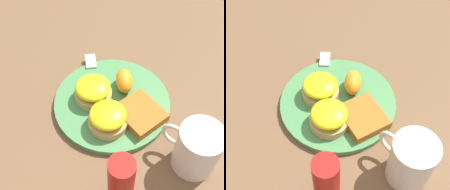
% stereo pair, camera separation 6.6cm
% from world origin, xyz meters
% --- Properties ---
extents(ground_plane, '(1.10, 1.10, 0.00)m').
position_xyz_m(ground_plane, '(0.00, 0.00, 0.00)').
color(ground_plane, brown).
extents(plate, '(0.25, 0.25, 0.01)m').
position_xyz_m(plate, '(0.00, 0.00, 0.01)').
color(plate, '#47844C').
rests_on(plate, ground_plane).
extents(sandwich_benedict_left, '(0.08, 0.08, 0.05)m').
position_xyz_m(sandwich_benedict_left, '(0.04, 0.02, 0.04)').
color(sandwich_benedict_left, tan).
rests_on(sandwich_benedict_left, plate).
extents(sandwich_benedict_right, '(0.08, 0.08, 0.05)m').
position_xyz_m(sandwich_benedict_right, '(-0.03, 0.05, 0.04)').
color(sandwich_benedict_right, tan).
rests_on(sandwich_benedict_right, plate).
extents(hashbrown_patty, '(0.11, 0.10, 0.02)m').
position_xyz_m(hashbrown_patty, '(-0.07, 0.00, 0.02)').
color(hashbrown_patty, '#AA6021').
rests_on(hashbrown_patty, plate).
extents(orange_wedge, '(0.07, 0.07, 0.04)m').
position_xyz_m(orange_wedge, '(0.00, -0.05, 0.04)').
color(orange_wedge, orange).
rests_on(orange_wedge, plate).
extents(fork, '(0.16, 0.17, 0.00)m').
position_xyz_m(fork, '(0.06, -0.01, 0.02)').
color(fork, silver).
rests_on(fork, plate).
extents(cup, '(0.11, 0.08, 0.10)m').
position_xyz_m(cup, '(-0.20, 0.03, 0.05)').
color(cup, silver).
rests_on(cup, ground_plane).
extents(condiment_bottle, '(0.04, 0.04, 0.13)m').
position_xyz_m(condiment_bottle, '(-0.13, 0.16, 0.07)').
color(condiment_bottle, '#B21914').
rests_on(condiment_bottle, ground_plane).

